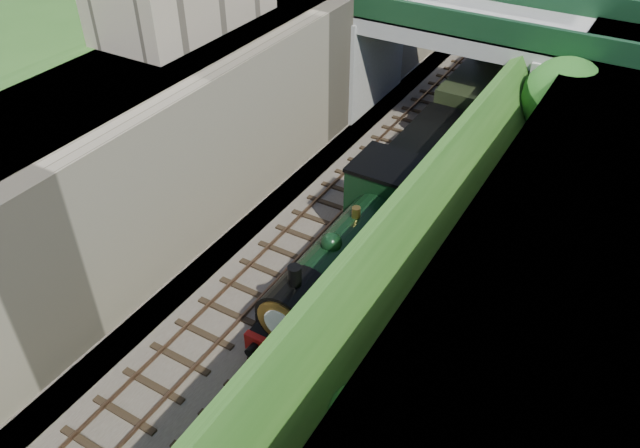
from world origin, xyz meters
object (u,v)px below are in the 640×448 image
at_px(tree, 567,101).
at_px(locomotive, 353,249).
at_px(tender, 429,165).
at_px(road_bridge, 483,59).

height_order(tree, locomotive, tree).
bearing_deg(tree, locomotive, -114.28).
distance_m(tree, locomotive, 11.79).
xyz_separation_m(locomotive, tender, (-0.00, 7.36, -0.27)).
xyz_separation_m(tree, tender, (-4.71, -3.09, -3.03)).
relative_size(tree, tender, 1.10).
bearing_deg(locomotive, tree, 65.72).
bearing_deg(road_bridge, tree, -38.26).
relative_size(tree, locomotive, 0.65).
xyz_separation_m(road_bridge, tender, (0.26, -7.01, -2.46)).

